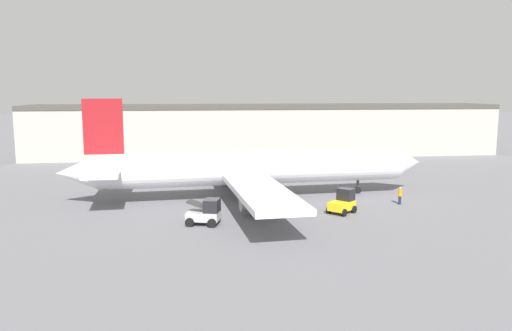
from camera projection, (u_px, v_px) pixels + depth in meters
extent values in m
plane|color=slate|center=(256.00, 198.00, 51.50)|extent=(400.00, 400.00, 0.00)
cube|color=#ADA89E|center=(266.00, 132.00, 86.09)|extent=(78.87, 11.34, 8.01)
cube|color=#47423D|center=(266.00, 106.00, 85.45)|extent=(78.87, 11.56, 0.70)
cylinder|color=white|center=(256.00, 167.00, 51.03)|extent=(31.28, 5.81, 3.47)
cone|color=white|center=(408.00, 162.00, 54.47)|extent=(3.02, 3.60, 3.40)
cone|color=white|center=(77.00, 173.00, 47.49)|extent=(4.05, 3.57, 3.29)
cube|color=white|center=(227.00, 161.00, 60.11)|extent=(5.48, 16.03, 0.50)
cube|color=white|center=(261.00, 192.00, 41.50)|extent=(5.48, 16.03, 0.50)
cylinder|color=#939399|center=(230.00, 175.00, 58.01)|extent=(2.86, 2.01, 1.81)
cylinder|color=#939399|center=(256.00, 201.00, 43.98)|extent=(2.86, 2.01, 1.81)
cube|color=maroon|center=(103.00, 127.00, 47.38)|extent=(3.71, 0.64, 5.28)
cube|color=white|center=(108.00, 163.00, 51.66)|extent=(3.43, 4.38, 0.24)
cube|color=white|center=(101.00, 175.00, 44.27)|extent=(3.43, 4.38, 0.24)
cylinder|color=#38383D|center=(358.00, 187.00, 53.66)|extent=(0.28, 0.28, 1.47)
cylinder|color=black|center=(358.00, 190.00, 53.72)|extent=(0.72, 0.40, 0.70)
cylinder|color=#38383D|center=(245.00, 196.00, 48.90)|extent=(0.28, 0.28, 1.47)
cylinder|color=black|center=(245.00, 199.00, 48.94)|extent=(0.92, 0.42, 0.90)
cylinder|color=#38383D|center=(237.00, 187.00, 53.26)|extent=(0.28, 0.28, 1.47)
cylinder|color=black|center=(237.00, 190.00, 53.30)|extent=(0.92, 0.42, 0.90)
cylinder|color=#1E2338|center=(400.00, 200.00, 48.41)|extent=(0.28, 0.28, 0.83)
cylinder|color=orange|center=(400.00, 193.00, 48.30)|extent=(0.38, 0.38, 0.66)
sphere|color=tan|center=(400.00, 188.00, 48.23)|extent=(0.24, 0.24, 0.24)
cube|color=yellow|center=(342.00, 205.00, 44.82)|extent=(2.82, 2.74, 0.76)
cube|color=black|center=(346.00, 194.00, 45.19)|extent=(1.71, 1.73, 1.09)
cylinder|color=black|center=(354.00, 209.00, 45.01)|extent=(0.69, 0.65, 0.67)
cylinder|color=black|center=(339.00, 207.00, 46.01)|extent=(0.69, 0.65, 0.67)
cylinder|color=black|center=(344.00, 213.00, 43.75)|extent=(0.69, 0.65, 0.67)
cylinder|color=black|center=(329.00, 210.00, 44.75)|extent=(0.69, 0.65, 0.67)
cube|color=#B2B2B7|center=(203.00, 216.00, 41.06)|extent=(3.01, 2.37, 0.73)
cube|color=black|center=(212.00, 205.00, 40.83)|extent=(1.54, 1.80, 1.05)
cube|color=#333333|center=(198.00, 204.00, 40.99)|extent=(1.92, 1.61, 0.66)
cylinder|color=black|center=(212.00, 223.00, 40.15)|extent=(0.78, 0.47, 0.74)
cylinder|color=black|center=(217.00, 218.00, 41.82)|extent=(0.78, 0.47, 0.74)
cylinder|color=black|center=(190.00, 222.00, 40.41)|extent=(0.78, 0.47, 0.74)
cylinder|color=black|center=(195.00, 217.00, 42.09)|extent=(0.78, 0.47, 0.74)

